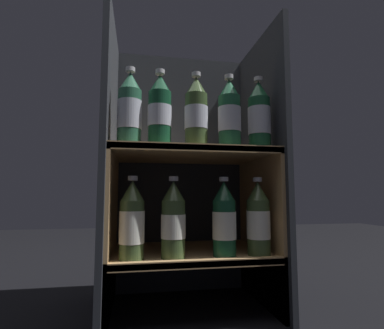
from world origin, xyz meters
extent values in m
cube|color=#23262B|center=(0.00, 0.41, 0.51)|extent=(0.60, 0.02, 1.03)
cube|color=#23262B|center=(-0.29, 0.20, 0.51)|extent=(0.02, 0.44, 1.03)
cube|color=#23262B|center=(0.29, 0.20, 0.51)|extent=(0.02, 0.44, 1.03)
cube|color=tan|center=(0.00, 0.20, 0.20)|extent=(0.56, 0.40, 0.02)
cube|color=tan|center=(0.00, 0.01, 0.20)|extent=(0.56, 0.02, 0.03)
cube|color=tan|center=(-0.27, 0.20, 0.09)|extent=(0.01, 0.40, 0.19)
cube|color=tan|center=(0.27, 0.20, 0.09)|extent=(0.01, 0.40, 0.19)
cube|color=tan|center=(0.00, 0.20, 0.55)|extent=(0.56, 0.40, 0.02)
cube|color=tan|center=(0.00, 0.01, 0.55)|extent=(0.56, 0.02, 0.03)
cube|color=tan|center=(-0.27, 0.20, 0.27)|extent=(0.01, 0.40, 0.54)
cube|color=tan|center=(0.27, 0.20, 0.27)|extent=(0.01, 0.40, 0.54)
cylinder|color=#285B42|center=(-0.22, 0.06, 0.65)|extent=(0.08, 0.08, 0.18)
cylinder|color=#ADB2C1|center=(-0.22, 0.06, 0.66)|extent=(0.08, 0.08, 0.09)
cone|color=#285B42|center=(-0.22, 0.06, 0.77)|extent=(0.07, 0.07, 0.06)
cylinder|color=#B7B7BC|center=(-0.22, 0.06, 0.81)|extent=(0.03, 0.03, 0.01)
cylinder|color=#144228|center=(-0.12, 0.06, 0.65)|extent=(0.08, 0.08, 0.18)
cylinder|color=#ADB2C1|center=(-0.12, 0.06, 0.66)|extent=(0.08, 0.08, 0.07)
cone|color=#144228|center=(-0.12, 0.06, 0.77)|extent=(0.07, 0.07, 0.06)
cylinder|color=#B7B7BC|center=(-0.12, 0.06, 0.81)|extent=(0.03, 0.03, 0.01)
cylinder|color=#384C28|center=(0.00, 0.06, 0.65)|extent=(0.08, 0.08, 0.18)
cylinder|color=#ADB2C1|center=(0.00, 0.06, 0.66)|extent=(0.08, 0.08, 0.08)
cone|color=#384C28|center=(0.00, 0.06, 0.77)|extent=(0.07, 0.07, 0.06)
cylinder|color=#B7B7BC|center=(0.00, 0.06, 0.81)|extent=(0.03, 0.03, 0.01)
cylinder|color=#1E5638|center=(0.12, 0.06, 0.65)|extent=(0.08, 0.08, 0.18)
cylinder|color=#ADB2C1|center=(0.12, 0.06, 0.66)|extent=(0.08, 0.08, 0.08)
cone|color=#1E5638|center=(0.12, 0.06, 0.77)|extent=(0.07, 0.07, 0.06)
cylinder|color=#B7B7BC|center=(0.12, 0.06, 0.81)|extent=(0.03, 0.03, 0.01)
cylinder|color=#194C2D|center=(0.22, 0.06, 0.65)|extent=(0.08, 0.08, 0.18)
cylinder|color=#ADB2C1|center=(0.22, 0.06, 0.66)|extent=(0.08, 0.08, 0.10)
cone|color=#194C2D|center=(0.22, 0.06, 0.77)|extent=(0.07, 0.07, 0.06)
cylinder|color=#B7B7BC|center=(0.22, 0.06, 0.81)|extent=(0.03, 0.03, 0.01)
cylinder|color=#384C28|center=(-0.20, 0.06, 0.30)|extent=(0.08, 0.08, 0.18)
cylinder|color=silver|center=(-0.20, 0.06, 0.30)|extent=(0.08, 0.08, 0.10)
cone|color=#384C28|center=(-0.20, 0.06, 0.42)|extent=(0.07, 0.07, 0.06)
cylinder|color=#B7B7BC|center=(-0.20, 0.06, 0.46)|extent=(0.03, 0.03, 0.01)
cylinder|color=#384C28|center=(-0.07, 0.06, 0.30)|extent=(0.08, 0.08, 0.18)
cylinder|color=silver|center=(-0.07, 0.06, 0.30)|extent=(0.08, 0.08, 0.07)
cone|color=#384C28|center=(-0.07, 0.06, 0.42)|extent=(0.07, 0.07, 0.06)
cylinder|color=#B7B7BC|center=(-0.07, 0.06, 0.46)|extent=(0.03, 0.03, 0.01)
cylinder|color=#144228|center=(0.09, 0.06, 0.30)|extent=(0.08, 0.08, 0.18)
cylinder|color=silver|center=(0.09, 0.06, 0.30)|extent=(0.08, 0.08, 0.09)
cone|color=#144228|center=(0.09, 0.06, 0.42)|extent=(0.07, 0.07, 0.06)
cylinder|color=#B7B7BC|center=(0.09, 0.06, 0.46)|extent=(0.03, 0.03, 0.01)
cylinder|color=#384C28|center=(0.21, 0.06, 0.30)|extent=(0.08, 0.08, 0.18)
cylinder|color=silver|center=(0.21, 0.06, 0.30)|extent=(0.08, 0.08, 0.09)
cone|color=#384C28|center=(0.21, 0.06, 0.42)|extent=(0.07, 0.07, 0.06)
cylinder|color=#B7B7BC|center=(0.21, 0.06, 0.46)|extent=(0.03, 0.03, 0.01)
camera|label=1|loc=(-0.19, -0.89, 0.40)|focal=28.00mm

